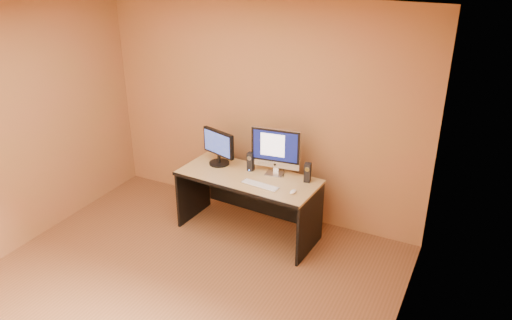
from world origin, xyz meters
name	(u,v)px	position (x,y,z in m)	size (l,w,h in m)	color
floor	(167,301)	(0.00, 0.00, 0.00)	(4.00, 4.00, 0.00)	brown
walls	(156,178)	(0.00, 0.00, 1.30)	(4.00, 4.00, 2.60)	#995D3D
ceiling	(141,20)	(0.00, 0.00, 2.60)	(4.00, 4.00, 0.00)	white
desk	(248,205)	(0.14, 1.41, 0.36)	(1.57, 0.69, 0.73)	tan
imac	(275,152)	(0.38, 1.60, 1.00)	(0.56, 0.21, 0.54)	#B3B4B8
second_monitor	(219,148)	(-0.31, 1.55, 0.93)	(0.47, 0.24, 0.41)	black
speaker_left	(251,162)	(0.10, 1.56, 0.84)	(0.07, 0.07, 0.22)	black
speaker_right	(308,172)	(0.77, 1.58, 0.84)	(0.07, 0.07, 0.22)	black
keyboard	(260,185)	(0.36, 1.26, 0.74)	(0.42, 0.11, 0.02)	silver
mouse	(293,192)	(0.74, 1.27, 0.75)	(0.06, 0.10, 0.04)	white
cable_a	(283,173)	(0.46, 1.66, 0.73)	(0.01, 0.01, 0.22)	black
cable_b	(279,170)	(0.38, 1.70, 0.73)	(0.01, 0.01, 0.18)	black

